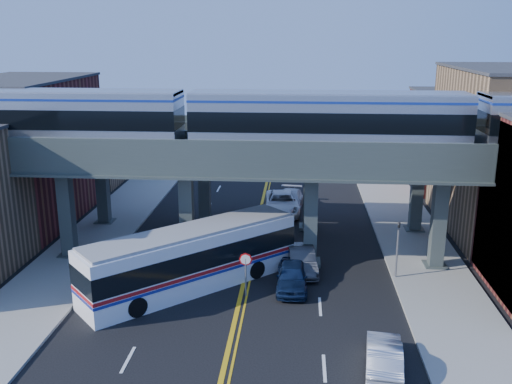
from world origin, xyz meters
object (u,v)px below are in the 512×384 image
at_px(transit_bus, 192,259).
at_px(car_lane_a, 292,276).
at_px(car_lane_b, 302,260).
at_px(car_parked_curb, 384,357).
at_px(car_lane_c, 282,203).
at_px(car_lane_d, 289,201).
at_px(stop_sign, 246,267).
at_px(traffic_signal, 398,244).
at_px(transit_train, 328,120).

xyz_separation_m(transit_bus, car_lane_a, (5.87, 0.26, -1.01)).
distance_m(car_lane_b, car_parked_curb, 11.50).
bearing_deg(car_lane_c, car_lane_d, 57.86).
relative_size(stop_sign, car_parked_curb, 0.60).
bearing_deg(car_lane_a, transit_bus, -177.58).
xyz_separation_m(car_lane_a, car_parked_curb, (4.20, -8.31, -0.04)).
relative_size(stop_sign, car_lane_b, 0.57).
bearing_deg(traffic_signal, transit_train, 155.23).
bearing_deg(transit_train, car_lane_b, -140.47).
bearing_deg(transit_train, car_lane_a, -117.65).
bearing_deg(transit_train, transit_bus, -152.92).
bearing_deg(traffic_signal, car_lane_c, 119.84).
height_order(traffic_signal, car_lane_a, traffic_signal).
relative_size(car_lane_c, car_parked_curb, 1.41).
bearing_deg(transit_train, traffic_signal, -24.77).
distance_m(stop_sign, car_parked_curb, 9.85).
xyz_separation_m(car_lane_b, car_lane_d, (-1.03, 13.01, 0.01)).
relative_size(transit_train, traffic_signal, 12.56).
distance_m(transit_train, car_lane_c, 14.14).
relative_size(car_lane_b, car_lane_d, 0.87).
height_order(transit_bus, car_lane_b, transit_bus).
height_order(transit_train, car_lane_d, transit_train).
xyz_separation_m(car_lane_a, car_lane_d, (-0.46, 15.61, 0.01)).
xyz_separation_m(traffic_signal, car_lane_c, (-7.36, 12.83, -1.44)).
distance_m(transit_train, car_lane_d, 14.89).
distance_m(stop_sign, car_lane_a, 3.05).
bearing_deg(car_lane_c, transit_bus, -109.92).
bearing_deg(car_lane_b, stop_sign, -136.08).
relative_size(transit_train, car_parked_curb, 11.72).
xyz_separation_m(stop_sign, car_lane_a, (2.60, 1.25, -0.99)).
relative_size(car_lane_a, car_lane_b, 0.97).
bearing_deg(car_parked_curb, transit_train, -72.71).
bearing_deg(stop_sign, car_parked_curb, -46.07).
bearing_deg(stop_sign, car_lane_c, 84.44).
distance_m(traffic_signal, car_lane_a, 6.71).
relative_size(traffic_signal, car_lane_d, 0.77).
bearing_deg(car_lane_b, traffic_signal, -15.05).
bearing_deg(car_parked_curb, car_lane_d, -72.19).
height_order(car_lane_a, car_lane_b, car_lane_a).
height_order(transit_bus, car_lane_c, transit_bus).
xyz_separation_m(transit_train, car_lane_c, (-3.02, 10.83, -8.58)).
relative_size(car_lane_a, car_lane_d, 0.84).
height_order(stop_sign, car_lane_b, stop_sign).
bearing_deg(car_lane_b, transit_train, 32.95).
xyz_separation_m(transit_train, traffic_signal, (4.33, -2.00, -7.14)).
bearing_deg(traffic_signal, stop_sign, -161.37).
height_order(traffic_signal, car_lane_d, traffic_signal).
xyz_separation_m(car_lane_a, car_lane_c, (-1.06, 14.58, 0.09)).
xyz_separation_m(transit_train, car_lane_a, (-1.96, -3.75, -8.67)).
bearing_deg(stop_sign, transit_train, 47.60).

